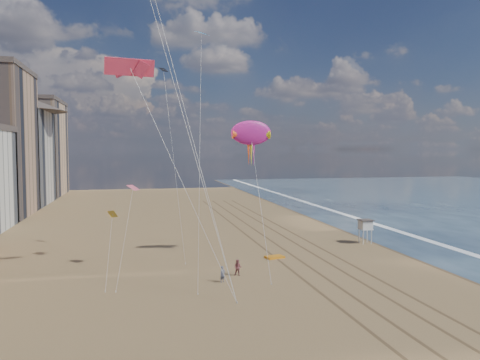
# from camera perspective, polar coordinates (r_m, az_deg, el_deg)

# --- Properties ---
(ground) EXTENTS (260.00, 260.00, 0.00)m
(ground) POSITION_cam_1_polar(r_m,az_deg,el_deg) (34.12, 20.37, -18.92)
(ground) COLOR brown
(ground) RESTS_ON ground
(wet_sand) EXTENTS (260.00, 260.00, 0.00)m
(wet_sand) POSITION_cam_1_polar(r_m,az_deg,el_deg) (76.76, 16.11, -6.15)
(wet_sand) COLOR #42301E
(wet_sand) RESTS_ON ground
(foam) EXTENTS (260.00, 260.00, 0.00)m
(foam) POSITION_cam_1_polar(r_m,az_deg,el_deg) (78.83, 18.81, -5.95)
(foam) COLOR white
(foam) RESTS_ON ground
(tracks) EXTENTS (7.68, 120.00, 0.01)m
(tracks) POSITION_cam_1_polar(r_m,az_deg,el_deg) (61.16, 6.90, -8.55)
(tracks) COLOR brown
(tracks) RESTS_ON ground
(lifeguard_stand) EXTENTS (1.84, 1.84, 3.32)m
(lifeguard_stand) POSITION_cam_1_polar(r_m,az_deg,el_deg) (67.27, 15.04, -5.32)
(lifeguard_stand) COLOR silver
(lifeguard_stand) RESTS_ON ground
(grounded_kite) EXTENTS (2.41, 1.84, 0.24)m
(grounded_kite) POSITION_cam_1_polar(r_m,az_deg,el_deg) (56.94, 4.25, -9.35)
(grounded_kite) COLOR orange
(grounded_kite) RESTS_ON ground
(show_kite) EXTENTS (4.74, 6.94, 18.98)m
(show_kite) POSITION_cam_1_polar(r_m,az_deg,el_deg) (56.97, 1.36, 5.73)
(show_kite) COLOR #B21B81
(show_kite) RESTS_ON ground
(kite_flyer_a) EXTENTS (0.70, 0.63, 1.60)m
(kite_flyer_a) POSITION_cam_1_polar(r_m,az_deg,el_deg) (46.78, -2.15, -11.39)
(kite_flyer_a) COLOR #53566A
(kite_flyer_a) RESTS_ON ground
(kite_flyer_b) EXTENTS (1.01, 0.93, 1.69)m
(kite_flyer_b) POSITION_cam_1_polar(r_m,az_deg,el_deg) (49.00, -0.27, -10.63)
(kite_flyer_b) COLOR #8A464A
(kite_flyer_b) RESTS_ON ground
(small_kites) EXTENTS (11.13, 11.54, 19.83)m
(small_kites) POSITION_cam_1_polar(r_m,az_deg,el_deg) (53.16, -10.13, 7.47)
(small_kites) COLOR #237CBB
(small_kites) RESTS_ON ground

